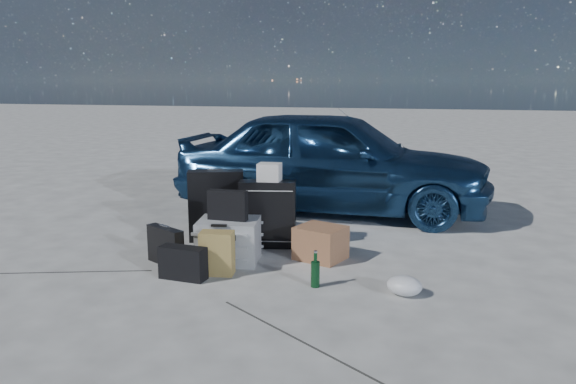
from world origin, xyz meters
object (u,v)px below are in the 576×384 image
object	(u,v)px
suitcase_left	(216,206)
green_bottle	(315,270)
briefcase	(165,246)
car	(333,161)
suitcase_right	(268,214)
duffel_bag	(255,215)
pelican_case	(229,241)
cardboard_box	(321,243)

from	to	relation	value
suitcase_left	green_bottle	distance (m)	1.71
briefcase	green_bottle	xyz separation A→B (m)	(1.45, -0.22, -0.03)
car	suitcase_left	distance (m)	1.88
suitcase_left	green_bottle	world-z (taller)	suitcase_left
suitcase_right	car	bearing A→B (deg)	66.42
suitcase_right	duffel_bag	world-z (taller)	suitcase_right
car	suitcase_right	size ratio (longest dim) A/B	5.77
car	duffel_bag	distance (m)	1.46
suitcase_left	green_bottle	size ratio (longest dim) A/B	2.55
pelican_case	briefcase	world-z (taller)	pelican_case
car	briefcase	size ratio (longest dim) A/B	8.72
suitcase_right	green_bottle	xyz separation A→B (m)	(0.71, -1.00, -0.19)
duffel_bag	pelican_case	bearing A→B (deg)	-81.14
briefcase	suitcase_left	size ratio (longest dim) A/B	0.60
suitcase_left	duffel_bag	world-z (taller)	suitcase_left
car	duffel_bag	xyz separation A→B (m)	(-0.65, -1.22, -0.47)
suitcase_left	cardboard_box	distance (m)	1.26
car	cardboard_box	bearing A→B (deg)	-172.66
car	pelican_case	size ratio (longest dim) A/B	7.11
pelican_case	duffel_bag	size ratio (longest dim) A/B	0.70
car	cardboard_box	world-z (taller)	car
briefcase	duffel_bag	bearing A→B (deg)	99.17
pelican_case	cardboard_box	distance (m)	0.86
briefcase	duffel_bag	xyz separation A→B (m)	(0.46, 1.26, 0.02)
pelican_case	suitcase_right	xyz separation A→B (m)	(0.21, 0.55, 0.14)
suitcase_right	duffel_bag	xyz separation A→B (m)	(-0.29, 0.47, -0.14)
pelican_case	cardboard_box	size ratio (longest dim) A/B	1.31
pelican_case	suitcase_left	bearing A→B (deg)	110.74
suitcase_left	cardboard_box	world-z (taller)	suitcase_left
green_bottle	cardboard_box	bearing A→B (deg)	98.01
briefcase	suitcase_right	world-z (taller)	suitcase_right
duffel_bag	green_bottle	world-z (taller)	duffel_bag
briefcase	cardboard_box	distance (m)	1.44
pelican_case	green_bottle	size ratio (longest dim) A/B	1.88
briefcase	duffel_bag	size ratio (longest dim) A/B	0.57
car	pelican_case	bearing A→B (deg)	165.99
suitcase_left	pelican_case	bearing A→B (deg)	-79.14
suitcase_right	duffel_bag	bearing A→B (deg)	109.79
suitcase_left	green_bottle	bearing A→B (deg)	-59.62
duffel_bag	green_bottle	xyz separation A→B (m)	(0.99, -1.48, -0.05)
pelican_case	duffel_bag	xyz separation A→B (m)	(-0.08, 1.03, -0.00)
cardboard_box	suitcase_left	bearing A→B (deg)	163.02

